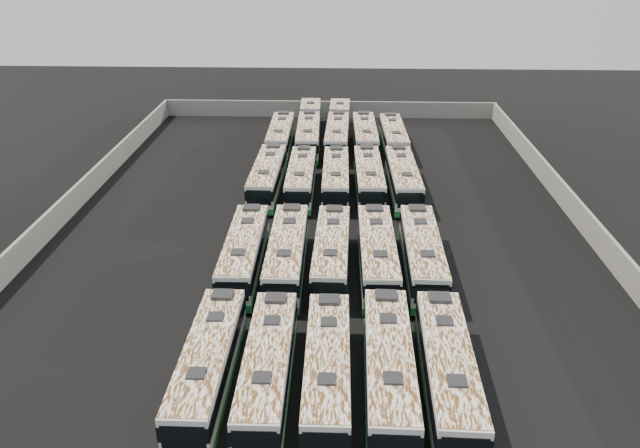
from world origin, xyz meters
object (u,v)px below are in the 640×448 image
Objects in this scene: bus_midback_far_left at (267,177)px; bus_back_center at (338,129)px; bus_front_far_left at (208,364)px; bus_midback_left at (301,178)px; bus_front_far_right at (448,371)px; bus_midback_center at (336,178)px; bus_midfront_far_right at (422,255)px; bus_front_center at (327,370)px; bus_back_right at (365,137)px; bus_back_far_left at (280,137)px; bus_midback_right at (369,178)px; bus_midfront_left at (287,254)px; bus_midback_far_right at (403,179)px; bus_midfront_center at (332,254)px; bus_back_far_right at (394,138)px; bus_front_left at (268,368)px; bus_front_right at (389,369)px; bus_midfront_right at (377,255)px; bus_back_left at (309,129)px; bus_midfront_far_left at (244,253)px.

bus_back_center is (6.62, 16.20, 0.01)m from bus_midback_far_left.
bus_front_far_left reaches higher than bus_midback_left.
bus_midback_center is (-6.42, 28.69, -0.06)m from bus_front_far_right.
bus_midfront_far_right reaches higher than bus_back_center.
bus_back_right is (3.23, 41.99, 0.06)m from bus_front_center.
bus_back_far_left is at bearing 179.87° from bus_back_right.
bus_midback_right is 0.63× the size of bus_back_center.
bus_midfront_left reaches higher than bus_back_center.
bus_back_far_left is at bearing 108.72° from bus_front_far_right.
bus_midback_center is (0.05, 28.73, 0.01)m from bus_front_center.
bus_midback_center is (3.35, 15.67, -0.07)m from bus_midfront_left.
bus_front_far_right reaches higher than bus_back_far_left.
bus_midfront_left is at bearing -94.84° from bus_back_center.
bus_midfront_left is at bearing -123.09° from bus_midback_far_right.
bus_midfront_left is 3.26m from bus_midfront_center.
bus_back_right is at bearing 84.75° from bus_midfront_center.
bus_midback_center is at bearing 1.77° from bus_midback_left.
bus_back_far_right is (6.45, 13.17, -0.01)m from bus_midback_center.
bus_front_far_right is at bearing -71.32° from bus_midback_left.
bus_front_left is 16.53m from bus_midfront_far_right.
bus_midfront_far_right is (0.11, 13.27, 0.01)m from bus_front_far_right.
bus_midfront_left is 1.02× the size of bus_midback_right.
bus_front_far_left is 9.84m from bus_front_right.
bus_front_far_left is at bearing -115.02° from bus_midfront_center.
bus_back_far_right is (6.54, 28.58, -0.03)m from bus_midfront_center.
bus_midback_left is at bearing 123.58° from bus_midfront_far_right.
bus_midback_far_right is 18.46m from bus_back_far_left.
bus_back_right is (0.01, 13.15, 0.01)m from bus_midback_right.
bus_midback_center is 14.64m from bus_back_far_left.
bus_midback_left is at bearing 112.47° from bus_midfront_right.
bus_midfront_right is at bearing -83.03° from bus_back_center.
bus_front_center is 45.09m from bus_back_left.
bus_front_right is at bearing -95.80° from bus_back_far_right.
bus_midback_far_right is 17.48m from bus_back_center.
bus_midfront_center is at bearing -66.44° from bus_midback_far_left.
bus_back_far_left is at bearing 108.32° from bus_midfront_right.
bus_front_left is at bearing -86.17° from bus_back_far_left.
bus_back_center is at bearing 81.60° from bus_front_far_left.
bus_front_far_right is 28.98m from bus_midback_right.
bus_midfront_right is at bearing -71.76° from bus_back_far_left.
bus_midfront_far_left is at bearing -96.92° from bus_back_left.
bus_midfront_far_left is 28.69m from bus_back_far_left.
bus_midback_left is 0.98× the size of bus_midback_right.
bus_midback_center reaches higher than bus_front_center.
bus_midfront_right is (9.82, 12.99, 0.06)m from bus_front_far_left.
bus_midfront_far_left is 18.46m from bus_midback_right.
bus_midback_right is 1.01× the size of bus_back_far_left.
bus_midfront_far_left is at bearing 136.15° from bus_front_far_right.
bus_midback_left reaches higher than bus_front_center.
bus_midback_left reaches higher than bus_front_left.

